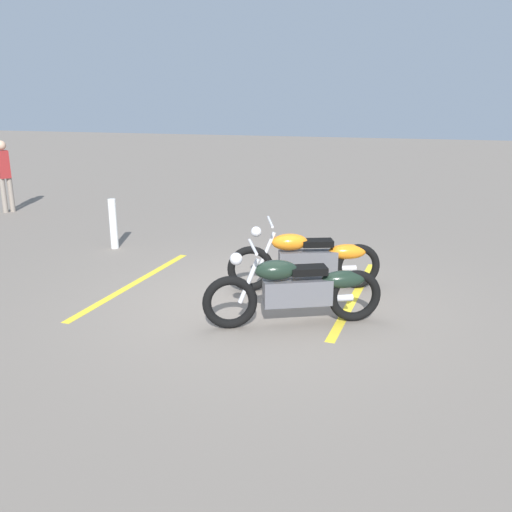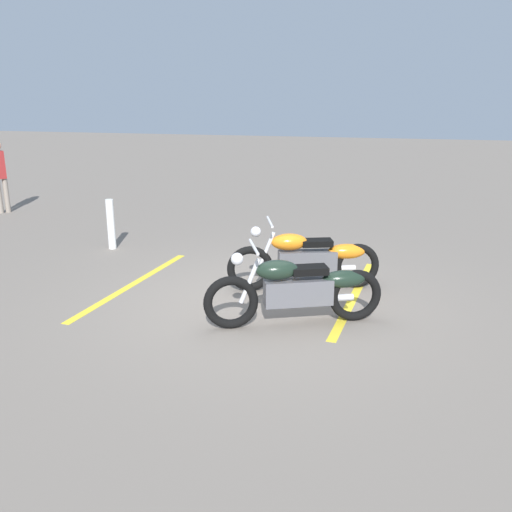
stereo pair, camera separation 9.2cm
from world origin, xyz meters
The scene contains 7 objects.
ground_plane centered at (0.00, 0.00, 0.00)m, with size 60.00×60.00×0.00m, color slate.
motorcycle_bright_foreground centered at (-0.50, -0.67, 0.46)m, with size 2.14×0.91×1.04m.
motorcycle_dark_foreground centered at (-0.60, 0.62, 0.46)m, with size 2.09×0.99×1.04m.
bystander_near_row centered at (7.43, -4.18, 0.95)m, with size 0.29×0.30×1.70m.
bollard_post centered at (3.34, -1.93, 0.46)m, with size 0.14×0.14×0.92m, color white.
parking_stripe_near centered at (-1.20, -0.54, 0.00)m, with size 3.20×0.12×0.01m, color yellow.
parking_stripe_mid centered at (2.07, -0.22, 0.00)m, with size 3.20×0.12×0.01m, color yellow.
Camera 2 is at (-1.67, 6.86, 2.75)m, focal length 38.49 mm.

